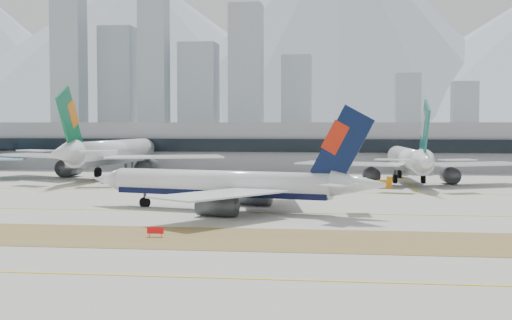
# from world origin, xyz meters

# --- Properties ---
(ground) EXTENTS (3000.00, 3000.00, 0.00)m
(ground) POSITION_xyz_m (0.00, 0.00, 0.00)
(ground) COLOR #A3A098
(ground) RESTS_ON ground
(apron_markings) EXTENTS (360.00, 122.22, 0.06)m
(apron_markings) POSITION_xyz_m (0.00, -53.95, 0.02)
(apron_markings) COLOR brown
(apron_markings) RESTS_ON ground
(taxiing_airliner) EXTENTS (52.81, 45.16, 17.96)m
(taxiing_airliner) POSITION_xyz_m (-2.84, -3.38, 4.33)
(taxiing_airliner) COLOR white
(taxiing_airliner) RESTS_ON ground
(widebody_eva) EXTENTS (67.04, 65.80, 23.97)m
(widebody_eva) POSITION_xyz_m (-47.75, 65.71, 6.37)
(widebody_eva) COLOR white
(widebody_eva) RESTS_ON ground
(widebody_cathay) EXTENTS (56.48, 55.38, 20.18)m
(widebody_cathay) POSITION_xyz_m (31.74, 56.14, 5.36)
(widebody_cathay) COLOR white
(widebody_cathay) RESTS_ON ground
(terminal) EXTENTS (280.00, 43.10, 15.00)m
(terminal) POSITION_xyz_m (0.00, 114.84, 7.50)
(terminal) COLOR gray
(terminal) RESTS_ON ground
(hold_sign_left) EXTENTS (2.20, 0.15, 1.35)m
(hold_sign_left) POSITION_xyz_m (-8.21, -32.00, 0.88)
(hold_sign_left) COLOR red
(hold_sign_left) RESTS_ON ground
(gse_c) EXTENTS (3.55, 2.00, 2.60)m
(gse_c) POSITION_xyz_m (25.04, 42.50, 1.05)
(gse_c) COLOR orange
(gse_c) RESTS_ON ground
(gse_b) EXTENTS (3.55, 2.00, 2.60)m
(gse_b) POSITION_xyz_m (-17.34, 45.69, 1.05)
(gse_b) COLOR orange
(gse_b) RESTS_ON ground
(city_skyline) EXTENTS (342.00, 49.80, 140.00)m
(city_skyline) POSITION_xyz_m (-106.76, 453.42, 49.80)
(city_skyline) COLOR #89939C
(city_skyline) RESTS_ON ground
(mountain_ridge) EXTENTS (2830.00, 1120.00, 470.00)m
(mountain_ridge) POSITION_xyz_m (33.00, 1404.14, 181.85)
(mountain_ridge) COLOR #9EA8B7
(mountain_ridge) RESTS_ON ground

